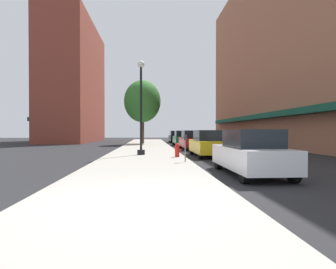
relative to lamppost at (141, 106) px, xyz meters
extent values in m
plane|color=#232326|center=(4.20, 6.47, -3.20)|extent=(90.00, 90.00, 0.00)
cube|color=#A8A399|center=(0.20, 7.47, -3.14)|extent=(4.80, 50.00, 0.12)
cube|color=#9E6047|center=(15.20, 10.47, 7.31)|extent=(6.00, 40.00, 21.02)
cube|color=#144C38|center=(11.85, 10.47, -0.10)|extent=(0.90, 34.00, 0.50)
cube|color=brown|center=(-10.80, 25.47, 5.65)|extent=(6.00, 18.00, 17.71)
cube|color=#144C38|center=(-14.15, 25.47, -0.10)|extent=(0.90, 15.30, 0.50)
cylinder|color=black|center=(0.00, 0.00, -2.93)|extent=(0.48, 0.48, 0.30)
cylinder|color=black|center=(0.00, 0.00, -0.18)|extent=(0.14, 0.14, 5.20)
sphere|color=silver|center=(0.00, 0.00, 2.60)|extent=(0.44, 0.44, 0.44)
cylinder|color=red|center=(2.11, -1.65, -2.77)|extent=(0.26, 0.26, 0.62)
sphere|color=red|center=(2.11, -1.65, -2.41)|extent=(0.24, 0.24, 0.24)
cylinder|color=red|center=(2.25, -1.65, -2.68)|extent=(0.12, 0.10, 0.10)
cylinder|color=slate|center=(2.25, -4.17, -2.56)|extent=(0.06, 0.06, 1.05)
cube|color=#33383D|center=(2.25, -4.17, -1.90)|extent=(0.14, 0.09, 0.26)
cylinder|color=#4C3823|center=(-0.32, 15.77, -1.37)|extent=(0.40, 0.40, 3.42)
ellipsoid|color=#2D6B28|center=(-0.32, 15.77, 1.98)|extent=(4.37, 4.37, 5.02)
cylinder|color=black|center=(3.42, -5.93, -2.88)|extent=(0.22, 0.64, 0.64)
cylinder|color=black|center=(4.98, -5.93, -2.88)|extent=(0.22, 0.64, 0.64)
cylinder|color=black|center=(3.42, -9.13, -2.88)|extent=(0.22, 0.64, 0.64)
cylinder|color=black|center=(4.98, -9.13, -2.88)|extent=(0.22, 0.64, 0.64)
cube|color=silver|center=(4.20, -7.53, -2.56)|extent=(1.80, 4.30, 0.76)
cube|color=black|center=(4.20, -7.68, -1.86)|extent=(1.56, 2.20, 0.64)
cylinder|color=black|center=(3.42, 1.32, -2.88)|extent=(0.22, 0.64, 0.64)
cylinder|color=black|center=(4.98, 1.32, -2.88)|extent=(0.22, 0.64, 0.64)
cylinder|color=black|center=(3.42, -1.88, -2.88)|extent=(0.22, 0.64, 0.64)
cylinder|color=black|center=(4.98, -1.88, -2.88)|extent=(0.22, 0.64, 0.64)
cube|color=gold|center=(4.20, -0.28, -2.56)|extent=(1.80, 4.30, 0.76)
cube|color=black|center=(4.20, -0.43, -1.86)|extent=(1.56, 2.20, 0.64)
cylinder|color=black|center=(3.42, 8.04, -2.88)|extent=(0.22, 0.64, 0.64)
cylinder|color=black|center=(4.98, 8.04, -2.88)|extent=(0.22, 0.64, 0.64)
cylinder|color=black|center=(3.42, 4.84, -2.88)|extent=(0.22, 0.64, 0.64)
cylinder|color=black|center=(4.98, 4.84, -2.88)|extent=(0.22, 0.64, 0.64)
cube|color=red|center=(4.20, 6.44, -2.56)|extent=(1.80, 4.30, 0.76)
cube|color=black|center=(4.20, 6.29, -1.86)|extent=(1.56, 2.20, 0.64)
cylinder|color=black|center=(3.42, 15.00, -2.88)|extent=(0.22, 0.64, 0.64)
cylinder|color=black|center=(4.98, 15.00, -2.88)|extent=(0.22, 0.64, 0.64)
cylinder|color=black|center=(3.42, 11.80, -2.88)|extent=(0.22, 0.64, 0.64)
cylinder|color=black|center=(4.98, 11.80, -2.88)|extent=(0.22, 0.64, 0.64)
cube|color=#196638|center=(4.20, 13.40, -2.56)|extent=(1.80, 4.30, 0.76)
cube|color=black|center=(4.20, 13.25, -1.86)|extent=(1.56, 2.20, 0.64)
cylinder|color=black|center=(3.42, 22.27, -2.88)|extent=(0.22, 0.64, 0.64)
cylinder|color=black|center=(4.98, 22.27, -2.88)|extent=(0.22, 0.64, 0.64)
cylinder|color=black|center=(3.42, 19.07, -2.88)|extent=(0.22, 0.64, 0.64)
cylinder|color=black|center=(4.98, 19.07, -2.88)|extent=(0.22, 0.64, 0.64)
cube|color=black|center=(4.20, 20.67, -2.56)|extent=(1.80, 4.30, 0.76)
cube|color=black|center=(4.20, 20.52, -1.86)|extent=(1.56, 2.20, 0.64)
camera|label=1|loc=(0.53, -17.33, -1.60)|focal=29.42mm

